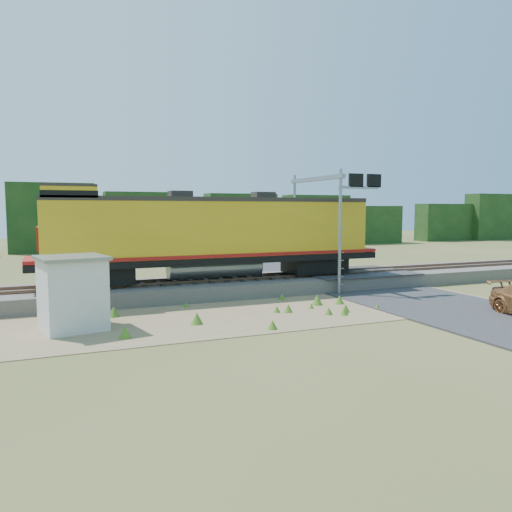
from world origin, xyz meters
name	(u,v)px	position (x,y,z in m)	size (l,w,h in m)	color
ground	(299,311)	(0.00, 0.00, 0.00)	(140.00, 140.00, 0.00)	#475123
ballast	(251,285)	(0.00, 6.00, 0.40)	(70.00, 5.00, 0.80)	slate
rails	(251,277)	(0.00, 6.00, 0.88)	(70.00, 1.54, 0.16)	brown
dirt_shoulder	(256,312)	(-2.00, 0.50, 0.01)	(26.00, 8.00, 0.03)	#8C7754
road	(407,297)	(7.00, 0.74, 0.09)	(7.00, 66.00, 0.86)	#38383A
tree_line_north	(148,224)	(0.00, 38.00, 3.07)	(130.00, 3.00, 6.50)	#143413
weed_clumps	(229,317)	(-3.50, 0.10, 0.00)	(15.00, 6.20, 0.56)	#477320
locomotive	(210,234)	(-2.49, 6.00, 3.46)	(19.64, 3.00, 5.07)	black
shed	(72,293)	(-10.05, 0.21, 1.50)	(2.96, 2.96, 2.97)	silver
signal_gantry	(326,201)	(4.58, 5.34, 5.28)	(2.79, 6.20, 7.04)	gray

